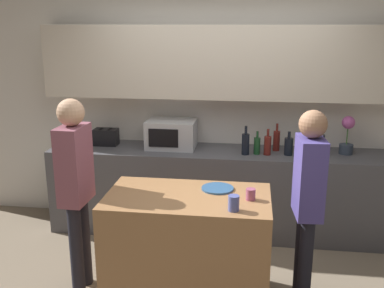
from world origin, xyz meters
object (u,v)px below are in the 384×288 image
(plate_on_island, at_px, (218,188))
(person_left, at_px, (308,194))
(toaster, at_px, (106,137))
(bottle_2, at_px, (268,145))
(bottle_5, at_px, (300,147))
(cup_1, at_px, (251,194))
(microwave, at_px, (171,134))
(bottle_4, at_px, (289,146))
(bottle_3, at_px, (276,140))
(bottle_6, at_px, (311,145))
(bottle_7, at_px, (320,145))
(bottle_1, at_px, (257,145))
(potted_plant, at_px, (347,135))
(cup_0, at_px, (234,203))
(person_center, at_px, (76,181))
(bottle_0, at_px, (246,144))

(plate_on_island, height_order, person_left, person_left)
(toaster, height_order, bottle_2, bottle_2)
(bottle_5, relative_size, cup_1, 2.61)
(microwave, relative_size, bottle_4, 2.13)
(bottle_3, xyz_separation_m, bottle_6, (0.34, -0.07, -0.02))
(bottle_7, relative_size, person_left, 0.19)
(plate_on_island, bearing_deg, bottle_1, 73.48)
(potted_plant, distance_m, bottle_4, 0.61)
(microwave, bearing_deg, bottle_1, -8.26)
(bottle_6, distance_m, cup_1, 1.48)
(bottle_4, distance_m, cup_0, 1.57)
(microwave, height_order, bottle_1, microwave)
(bottle_5, bearing_deg, bottle_1, -176.97)
(bottle_1, height_order, cup_0, bottle_1)
(microwave, xyz_separation_m, bottle_6, (1.46, -0.04, -0.06))
(microwave, xyz_separation_m, bottle_4, (1.23, -0.12, -0.06))
(person_center, bearing_deg, bottle_0, 133.19)
(microwave, height_order, plate_on_island, microwave)
(bottle_0, bearing_deg, bottle_1, 14.05)
(bottle_2, xyz_separation_m, cup_0, (-0.28, -1.47, -0.04))
(bottle_3, distance_m, bottle_4, 0.19)
(bottle_4, distance_m, bottle_7, 0.32)
(toaster, relative_size, potted_plant, 0.66)
(bottle_0, bearing_deg, bottle_5, 5.43)
(bottle_0, xyz_separation_m, bottle_2, (0.22, 0.02, -0.01))
(bottle_5, height_order, bottle_7, bottle_7)
(toaster, bearing_deg, plate_on_island, -42.20)
(potted_plant, height_order, person_left, person_left)
(bottle_2, relative_size, cup_0, 2.35)
(bottle_1, bearing_deg, bottle_6, 9.49)
(toaster, xyz_separation_m, bottle_6, (2.19, -0.04, 0.00))
(bottle_3, bearing_deg, bottle_7, -16.40)
(potted_plant, bearing_deg, microwave, -179.95)
(bottle_4, bearing_deg, bottle_2, -174.20)
(bottle_2, relative_size, bottle_3, 0.92)
(potted_plant, height_order, cup_0, potted_plant)
(bottle_1, relative_size, plate_on_island, 0.92)
(bottle_1, bearing_deg, microwave, 171.74)
(bottle_1, distance_m, bottle_2, 0.11)
(bottle_7, xyz_separation_m, person_center, (-2.09, -1.24, -0.04))
(potted_plant, xyz_separation_m, bottle_6, (-0.36, -0.04, -0.10))
(bottle_1, distance_m, bottle_3, 0.26)
(person_left, bearing_deg, microwave, 40.54)
(plate_on_island, relative_size, cup_0, 2.27)
(cup_1, bearing_deg, bottle_5, 69.40)
(microwave, distance_m, bottle_4, 1.24)
(bottle_0, distance_m, bottle_2, 0.22)
(bottle_1, distance_m, bottle_5, 0.43)
(bottle_0, distance_m, bottle_1, 0.12)
(potted_plant, bearing_deg, bottle_7, -159.64)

